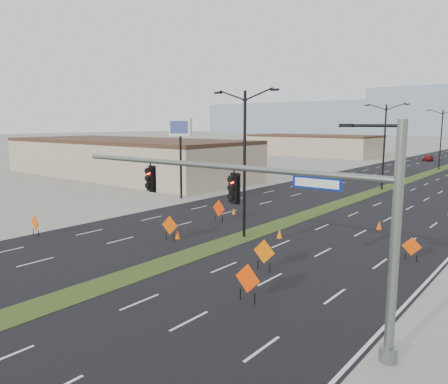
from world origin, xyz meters
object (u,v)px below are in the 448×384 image
Objects in this scene: construction_sign_3 at (264,253)px; pole_sign_west at (180,134)px; signal_mast at (272,204)px; cone_3 at (234,211)px; construction_sign_0 at (35,223)px; construction_sign_5 at (412,247)px; cone_1 at (280,234)px; construction_sign_2 at (219,209)px; cone_0 at (178,235)px; construction_sign_4 at (248,280)px; streetlight_0 at (245,160)px; streetlight_1 at (384,144)px; streetlight_2 at (441,138)px; construction_sign_1 at (170,226)px; car_left at (428,158)px; cone_2 at (379,225)px.

pole_sign_west is at bearing 143.72° from construction_sign_3.
signal_mast is 30.57× the size of cone_3.
construction_sign_0 is 0.91× the size of construction_sign_3.
cone_1 is at bearing 173.22° from construction_sign_5.
pole_sign_west reaches higher than construction_sign_5.
construction_sign_2 is 3.38× the size of cone_3.
construction_sign_3 is 2.85× the size of cone_0.
streetlight_0 is at bearing 129.37° from construction_sign_4.
construction_sign_5 is at bearing 48.39° from construction_sign_3.
cone_3 is at bearing -103.23° from streetlight_1.
streetlight_0 is 7.04× the size of construction_sign_5.
streetlight_0 reaches higher than construction_sign_4.
construction_sign_1 is at bearing -93.18° from streetlight_2.
construction_sign_1 is at bearing -89.27° from car_left.
construction_sign_5 is at bearing -24.40° from pole_sign_west.
cone_2 is at bearing 48.64° from cone_0.
construction_sign_4 is (12.68, -82.56, 0.40)m from car_left.
streetlight_1 is 46.20m from car_left.
cone_2 is 22.07m from pole_sign_west.
construction_sign_4 is 2.89× the size of cone_0.
construction_sign_4 is 3.33× the size of cone_3.
streetlight_1 is (-8.56, 38.00, 0.63)m from signal_mast.
signal_mast is 10.23× the size of construction_sign_0.
streetlight_1 is 31.84m from cone_0.
streetlight_0 is at bearing 43.96° from construction_sign_0.
construction_sign_3 is at bearing -12.42° from cone_0.
cone_0 is (-3.27, -31.26, -5.11)m from streetlight_1.
streetlight_0 is 14.73× the size of cone_2.
signal_mast is at bearing -48.70° from cone_3.
streetlight_1 is at bearing 44.48° from pole_sign_west.
cone_1 is at bearing 116.77° from construction_sign_4.
construction_sign_3 is 13.21m from cone_2.
cone_2 is at bearing 56.40° from cone_1.
construction_sign_2 is 1.03× the size of construction_sign_3.
streetlight_0 reaches higher than cone_1.
construction_sign_4 is 2.61× the size of cone_2.
streetlight_0 is 11.58m from cone_2.
cone_0 is (-13.97, -4.84, -0.52)m from construction_sign_5.
construction_sign_1 is at bearing -94.70° from cone_0.
streetlight_1 reaches higher than construction_sign_0.
streetlight_0 and streetlight_2 have the same top height.
construction_sign_3 is (8.33, -1.15, 0.02)m from construction_sign_1.
cone_2 is at bearing -71.62° from streetlight_1.
cone_0 is at bearing 40.81° from construction_sign_0.
construction_sign_3 is at bearing -45.44° from streetlight_0.
signal_mast is 4.29m from construction_sign_4.
construction_sign_4 is at bearing -65.87° from cone_1.
signal_mast is at bearing -29.70° from cone_0.
signal_mast is at bearing 3.06° from construction_sign_0.
streetlight_0 is 5.64× the size of construction_sign_4.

